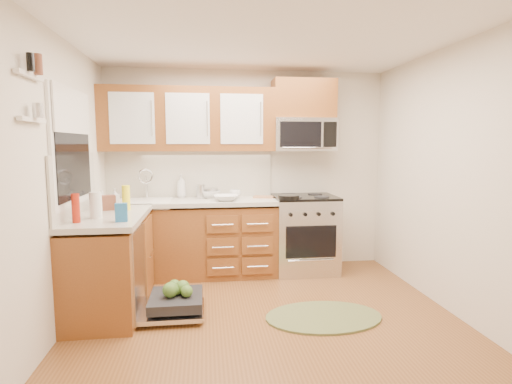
{
  "coord_description": "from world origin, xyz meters",
  "views": [
    {
      "loc": [
        -0.54,
        -3.33,
        1.58
      ],
      "look_at": [
        -0.0,
        0.85,
        1.08
      ],
      "focal_mm": 28.0,
      "sensor_mm": 36.0,
      "label": 1
    }
  ],
  "objects": [
    {
      "name": "wall_front",
      "position": [
        0.0,
        -1.75,
        1.25
      ],
      "size": [
        3.5,
        0.04,
        2.5
      ],
      "primitive_type": "cube",
      "color": "beige",
      "rests_on": "ground"
    },
    {
      "name": "window",
      "position": [
        -1.74,
        0.5,
        1.55
      ],
      "size": [
        0.03,
        1.05,
        1.05
      ],
      "primitive_type": null,
      "color": "white",
      "rests_on": "ground"
    },
    {
      "name": "base_cabinet_back",
      "position": [
        -0.73,
        1.45,
        0.42
      ],
      "size": [
        2.05,
        0.6,
        0.85
      ],
      "primitive_type": "cube",
      "color": "brown",
      "rests_on": "ground"
    },
    {
      "name": "range",
      "position": [
        0.68,
        1.43,
        0.47
      ],
      "size": [
        0.76,
        0.64,
        0.95
      ],
      "primitive_type": null,
      "color": "silver",
      "rests_on": "ground"
    },
    {
      "name": "shelf_upper",
      "position": [
        -1.72,
        -0.35,
        2.05
      ],
      "size": [
        0.04,
        0.4,
        0.03
      ],
      "primitive_type": "cube",
      "color": "white",
      "rests_on": "ground"
    },
    {
      "name": "countertop_left",
      "position": [
        -1.44,
        0.53,
        0.9
      ],
      "size": [
        0.64,
        1.27,
        0.05
      ],
      "primitive_type": "cube",
      "color": "beige",
      "rests_on": "base_cabinet_left"
    },
    {
      "name": "window_blind",
      "position": [
        -1.71,
        0.5,
        1.88
      ],
      "size": [
        0.02,
        0.96,
        0.4
      ],
      "primitive_type": "cube",
      "color": "white",
      "rests_on": "ground"
    },
    {
      "name": "soap_bottle_a",
      "position": [
        -0.83,
        1.65,
        1.07
      ],
      "size": [
        0.12,
        0.12,
        0.29
      ],
      "primitive_type": "imported",
      "rotation": [
        0.0,
        0.0,
        0.08
      ],
      "color": "#999999",
      "rests_on": "countertop_back"
    },
    {
      "name": "floor",
      "position": [
        0.0,
        0.0,
        0.0
      ],
      "size": [
        3.5,
        3.5,
        0.0
      ],
      "primitive_type": "plane",
      "color": "brown",
      "rests_on": "ground"
    },
    {
      "name": "ceiling",
      "position": [
        0.0,
        0.0,
        2.5
      ],
      "size": [
        3.5,
        3.5,
        0.0
      ],
      "primitive_type": "plane",
      "rotation": [
        3.14,
        0.0,
        0.0
      ],
      "color": "white",
      "rests_on": "ground"
    },
    {
      "name": "backsplash_left",
      "position": [
        -1.74,
        0.52,
        1.21
      ],
      "size": [
        0.02,
        1.25,
        0.57
      ],
      "primitive_type": "cube",
      "color": "beige",
      "rests_on": "ground"
    },
    {
      "name": "dishwasher",
      "position": [
        -0.86,
        0.3,
        0.1
      ],
      "size": [
        0.7,
        0.6,
        0.2
      ],
      "primitive_type": null,
      "color": "silver",
      "rests_on": "ground"
    },
    {
      "name": "upper_cabinets",
      "position": [
        -0.73,
        1.57,
        1.88
      ],
      "size": [
        2.05,
        0.35,
        0.75
      ],
      "primitive_type": null,
      "color": "brown",
      "rests_on": "ground"
    },
    {
      "name": "bowl_b",
      "position": [
        -0.5,
        1.6,
        0.97
      ],
      "size": [
        0.36,
        0.36,
        0.09
      ],
      "primitive_type": "imported",
      "rotation": [
        0.0,
        0.0,
        0.26
      ],
      "color": "#999999",
      "rests_on": "countertop_back"
    },
    {
      "name": "canister",
      "position": [
        -0.59,
        1.52,
        1.01
      ],
      "size": [
        0.14,
        0.14,
        0.17
      ],
      "primitive_type": "cylinder",
      "rotation": [
        0.0,
        0.0,
        0.34
      ],
      "color": "silver",
      "rests_on": "countertop_back"
    },
    {
      "name": "countertop_back",
      "position": [
        -0.72,
        1.44,
        0.9
      ],
      "size": [
        2.07,
        0.64,
        0.05
      ],
      "primitive_type": "cube",
      "color": "beige",
      "rests_on": "base_cabinet_back"
    },
    {
      "name": "soap_bottle_c",
      "position": [
        -1.62,
        1.0,
        1.01
      ],
      "size": [
        0.16,
        0.16,
        0.18
      ],
      "primitive_type": "imported",
      "rotation": [
        0.0,
        0.0,
        0.2
      ],
      "color": "#999999",
      "rests_on": "countertop_left"
    },
    {
      "name": "wooden_box",
      "position": [
        -1.52,
        0.79,
        1.0
      ],
      "size": [
        0.18,
        0.16,
        0.15
      ],
      "primitive_type": "cube",
      "rotation": [
        0.0,
        0.0,
        0.41
      ],
      "color": "brown",
      "rests_on": "countertop_left"
    },
    {
      "name": "cutting_board",
      "position": [
        0.18,
        1.53,
        0.93
      ],
      "size": [
        0.28,
        0.22,
        0.02
      ],
      "primitive_type": "cube",
      "rotation": [
        0.0,
        0.0,
        -0.26
      ],
      "color": "#B07C50",
      "rests_on": "countertop_back"
    },
    {
      "name": "shelf_lower",
      "position": [
        -1.72,
        -0.35,
        1.75
      ],
      "size": [
        0.04,
        0.4,
        0.03
      ],
      "primitive_type": "cube",
      "color": "white",
      "rests_on": "ground"
    },
    {
      "name": "cabinet_over_mw",
      "position": [
        0.68,
        1.57,
        2.13
      ],
      "size": [
        0.76,
        0.35,
        0.47
      ],
      "primitive_type": "cube",
      "color": "brown",
      "rests_on": "ground"
    },
    {
      "name": "wall_left",
      "position": [
        -1.75,
        0.0,
        1.25
      ],
      "size": [
        0.04,
        3.5,
        2.5
      ],
      "primitive_type": "cube",
      "color": "beige",
      "rests_on": "ground"
    },
    {
      "name": "skillet",
      "position": [
        0.42,
        1.18,
        0.97
      ],
      "size": [
        0.3,
        0.3,
        0.05
      ],
      "primitive_type": "cylinder",
      "rotation": [
        0.0,
        0.0,
        -0.24
      ],
      "color": "black",
      "rests_on": "range"
    },
    {
      "name": "microwave",
      "position": [
        0.68,
        1.55,
        1.7
      ],
      "size": [
        0.76,
        0.38,
        0.4
      ],
      "primitive_type": null,
      "color": "silver",
      "rests_on": "ground"
    },
    {
      "name": "soap_bottle_b",
      "position": [
        -1.5,
        1.05,
        1.02
      ],
      "size": [
        0.11,
        0.11,
        0.19
      ],
      "primitive_type": "imported",
      "rotation": [
        0.0,
        0.0,
        0.37
      ],
      "color": "#999999",
      "rests_on": "countertop_left"
    },
    {
      "name": "bowl_a",
      "position": [
        -0.3,
        1.3,
        0.96
      ],
      "size": [
        0.3,
        0.3,
        0.07
      ],
      "primitive_type": "imported",
      "rotation": [
        0.0,
        0.0,
        -0.08
      ],
      "color": "#999999",
      "rests_on": "countertop_back"
    },
    {
      "name": "cup",
      "position": [
        -0.18,
        1.5,
        0.98
      ],
      "size": [
        0.16,
        0.16,
        0.11
      ],
      "primitive_type": "imported",
      "rotation": [
        0.0,
        0.0,
        0.25
      ],
      "color": "#999999",
      "rests_on": "countertop_back"
    },
    {
      "name": "base_cabinet_left",
      "position": [
        -1.45,
        0.52,
        0.42
      ],
      "size": [
        0.6,
        1.25,
        0.85
      ],
      "primitive_type": "cube",
      "color": "brown",
      "rests_on": "ground"
    },
    {
      "name": "sink",
      "position": [
        -1.25,
        1.42,
        0.8
      ],
      "size": [
        0.62,
        0.5,
        0.26
      ],
      "primitive_type": null,
      "color": "white",
      "rests_on": "ground"
    },
    {
      "name": "wall_back",
      "position": [
        0.0,
        1.75,
        1.25
      ],
      "size": [
        3.5,
        0.04,
        2.5
      ],
      "primitive_type": "cube",
      "color": "beige",
      "rests_on": "ground"
    },
    {
      "name": "mustard_bottle",
      "position": [
        -1.33,
        0.77,
        1.05
      ],
      "size": [
        0.09,
        0.09,
        0.25
      ],
      "primitive_type": "cylinder",
      "rotation": [
        0.0,
        0.0,
        -0.11
      ],
      "color": "yellow",
      "rests_on": "countertop_left"
    },
    {
      "name": "paper_towel_roll",
      "position": [
        -1.51,
        0.34,
        1.04
      ],
      "size": [
        0.13,
        0.13,
        0.23
      ],
      "primitive_type": "cylinder",
      "rotation": [
        0.0,
        0.0,
        0.19
      ],
      "color": "white",
      "rests_on": "countertop_left"
    },
    {
      "name": "stock_pot",
      "position": [
        -0.48,
        1.6,
        0.98
      ],
      "size": [
        0.25,
        0.25,
        0.12
      ],
      "primitive_type": "cylinder",
      "rotation": [
        0.0,
        0.0,
        0.38
      ],
      "color": "silver",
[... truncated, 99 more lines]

